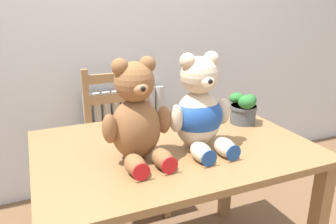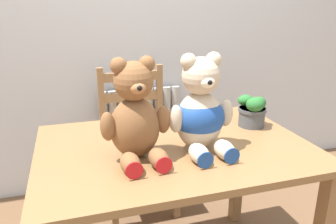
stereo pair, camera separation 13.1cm
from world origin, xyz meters
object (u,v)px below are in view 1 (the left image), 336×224
object	(u,v)px
teddy_bear_right	(199,111)
teddy_bear_left	(137,118)
potted_plant	(244,108)
wooden_chair_behind	(124,141)

from	to	relation	value
teddy_bear_right	teddy_bear_left	bearing A→B (deg)	-0.79
potted_plant	wooden_chair_behind	bearing A→B (deg)	125.56
teddy_bear_left	teddy_bear_right	bearing A→B (deg)	177.53
potted_plant	teddy_bear_left	bearing A→B (deg)	-164.37
wooden_chair_behind	potted_plant	world-z (taller)	wooden_chair_behind
wooden_chair_behind	potted_plant	size ratio (longest dim) A/B	5.90
wooden_chair_behind	teddy_bear_right	world-z (taller)	teddy_bear_right
teddy_bear_right	potted_plant	distance (m)	0.40
wooden_chair_behind	teddy_bear_left	xyz separation A→B (m)	(-0.16, -0.82, 0.45)
teddy_bear_left	teddy_bear_right	world-z (taller)	teddy_bear_right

